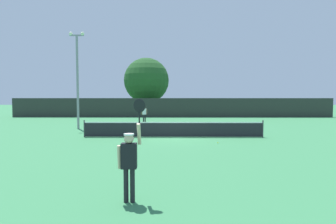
{
  "coord_description": "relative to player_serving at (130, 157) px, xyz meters",
  "views": [
    {
      "loc": [
        -0.19,
        -17.92,
        2.65
      ],
      "look_at": [
        -0.36,
        3.11,
        1.41
      ],
      "focal_mm": 30.57,
      "sensor_mm": 36.0,
      "label": 1
    }
  ],
  "objects": [
    {
      "name": "perimeter_fence",
      "position": [
        1.2,
        27.39,
        0.01
      ],
      "size": [
        38.58,
        0.12,
        2.29
      ],
      "primitive_type": "cube",
      "color": "#2D332D",
      "rests_on": "ground"
    },
    {
      "name": "tennis_ball",
      "position": [
        3.62,
        8.66,
        -1.1
      ],
      "size": [
        0.07,
        0.07,
        0.07
      ],
      "primitive_type": "sphere",
      "color": "#CCE033",
      "rests_on": "ground"
    },
    {
      "name": "large_tree",
      "position": [
        -2.22,
        31.68,
        3.48
      ],
      "size": [
        6.05,
        6.05,
        7.66
      ],
      "color": "brown",
      "rests_on": "ground"
    },
    {
      "name": "player_serving",
      "position": [
        0.0,
        0.0,
        0.0
      ],
      "size": [
        0.67,
        0.4,
        2.56
      ],
      "color": "black",
      "rests_on": "ground"
    },
    {
      "name": "parked_car_near",
      "position": [
        11.03,
        33.35,
        -0.36
      ],
      "size": [
        1.92,
        4.2,
        1.69
      ],
      "rotation": [
        0.0,
        0.0,
        0.0
      ],
      "color": "red",
      "rests_on": "ground"
    },
    {
      "name": "tennis_net",
      "position": [
        1.2,
        10.97,
        -0.62
      ],
      "size": [
        11.34,
        0.08,
        1.07
      ],
      "color": "#232328",
      "rests_on": "ground"
    },
    {
      "name": "light_pole",
      "position": [
        -6.23,
        15.36,
        3.19
      ],
      "size": [
        1.18,
        0.28,
        7.54
      ],
      "color": "gray",
      "rests_on": "ground"
    },
    {
      "name": "ground_plane",
      "position": [
        1.2,
        10.97,
        -1.14
      ],
      "size": [
        120.0,
        120.0,
        0.0
      ],
      "primitive_type": "plane",
      "color": "#387F4C"
    },
    {
      "name": "player_receiving",
      "position": [
        -1.52,
        20.65,
        -0.19
      ],
      "size": [
        0.57,
        0.23,
        1.56
      ],
      "rotation": [
        0.0,
        0.0,
        3.14
      ],
      "color": "white",
      "rests_on": "ground"
    }
  ]
}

